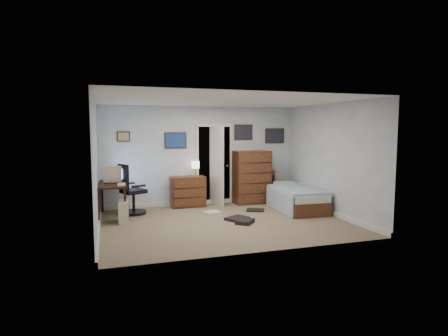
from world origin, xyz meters
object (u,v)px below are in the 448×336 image
Objects in this scene: computer_desk at (108,191)px; tall_dresser at (251,177)px; bed at (295,198)px; office_chair at (131,195)px; low_dresser at (188,192)px.

tall_dresser is at bearing 12.40° from computer_desk.
bed is (0.70, -1.11, -0.41)m from tall_dresser.
office_chair is at bearing 172.55° from bed.
bed is (2.38, -1.14, -0.10)m from low_dresser.
low_dresser is 2.64m from bed.
low_dresser reaches higher than computer_desk.
tall_dresser reaches higher than low_dresser.
tall_dresser reaches higher than office_chair.
tall_dresser is (1.68, -0.02, 0.30)m from low_dresser.
office_chair is 3.85m from bed.
office_chair is 0.84× the size of tall_dresser.
bed is at bearing -33.33° from office_chair.
bed is at bearing -60.28° from tall_dresser.
tall_dresser is 0.75× the size of bed.
office_chair is at bearing 20.53° from computer_desk.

